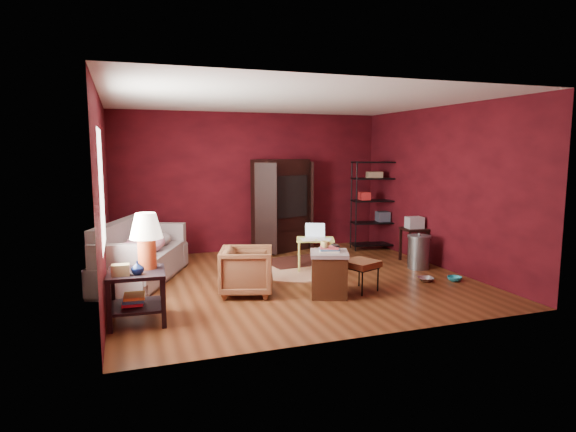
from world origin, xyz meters
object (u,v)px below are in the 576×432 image
object	(u,v)px
side_table	(142,257)
tv_armoire	(282,203)
laptop_desk	(315,242)
sofa	(142,255)
armchair	(247,269)
wire_shelving	(374,201)
hamper	(329,273)

from	to	relation	value
side_table	tv_armoire	xyz separation A→B (m)	(2.89, 3.35, 0.19)
laptop_desk	sofa	bearing A→B (deg)	-163.38
sofa	armchair	size ratio (longest dim) A/B	2.92
sofa	side_table	distance (m)	1.86
sofa	wire_shelving	world-z (taller)	wire_shelving
side_table	armchair	bearing A→B (deg)	23.01
tv_armoire	wire_shelving	distance (m)	1.92
armchair	side_table	distance (m)	1.63
armchair	sofa	bearing A→B (deg)	66.46
side_table	tv_armoire	world-z (taller)	tv_armoire
armchair	laptop_desk	world-z (taller)	laptop_desk
tv_armoire	wire_shelving	bearing A→B (deg)	-36.12
side_table	hamper	world-z (taller)	side_table
armchair	side_table	xyz separation A→B (m)	(-1.45, -0.62, 0.41)
hamper	tv_armoire	distance (m)	3.28
sofa	wire_shelving	xyz separation A→B (m)	(4.68, 1.03, 0.58)
hamper	laptop_desk	bearing A→B (deg)	74.98
sofa	tv_armoire	bearing A→B (deg)	-38.09
sofa	laptop_desk	size ratio (longest dim) A/B	2.76
armchair	hamper	world-z (taller)	armchair
side_table	wire_shelving	size ratio (longest dim) A/B	0.71
sofa	wire_shelving	bearing A→B (deg)	-54.06
hamper	tv_armoire	bearing A→B (deg)	83.52
tv_armoire	wire_shelving	world-z (taller)	tv_armoire
sofa	armchair	world-z (taller)	sofa
sofa	hamper	size ratio (longest dim) A/B	2.98
laptop_desk	wire_shelving	size ratio (longest dim) A/B	0.43
armchair	tv_armoire	distance (m)	3.14
side_table	laptop_desk	xyz separation A→B (m)	(2.92, 1.62, -0.29)
side_table	tv_armoire	size ratio (longest dim) A/B	0.70
side_table	tv_armoire	bearing A→B (deg)	49.24
laptop_desk	tv_armoire	bearing A→B (deg)	111.65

